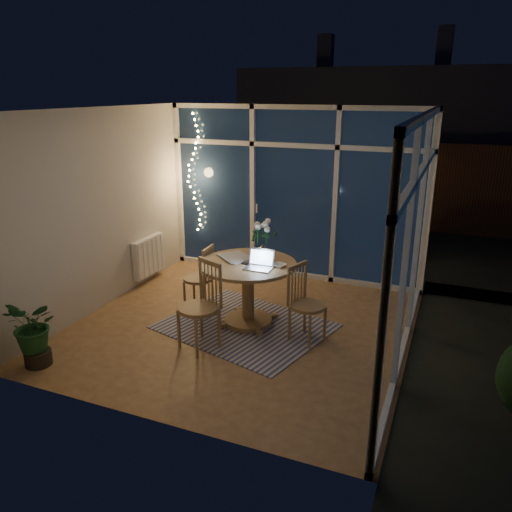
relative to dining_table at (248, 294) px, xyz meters
The scene contains 25 objects.
floor 0.42m from the dining_table, 110.62° to the right, with size 4.00×4.00×0.00m, color brown.
ceiling 2.20m from the dining_table, 110.62° to the right, with size 4.00×4.00×0.00m, color white.
wall_back 2.09m from the dining_table, 91.27° to the left, with size 4.00×0.04×2.60m, color beige.
wall_front 2.29m from the dining_table, 91.14° to the right, with size 4.00×0.04×2.60m, color beige.
wall_left 2.23m from the dining_table, behind, with size 0.04×4.00×2.60m, color beige.
wall_right 2.16m from the dining_table, ahead, with size 0.04×4.00×2.60m, color beige.
window_wall_back 2.05m from the dining_table, 91.30° to the left, with size 4.00×0.10×2.60m, color white.
window_wall_right 2.12m from the dining_table, ahead, with size 0.10×4.00×2.60m, color white.
radiator 2.13m from the dining_table, 158.30° to the left, with size 0.10×0.70×0.58m, color white.
fairy_lights 2.69m from the dining_table, 133.73° to the left, with size 0.24×0.10×1.85m, color #FFCA66, non-canonical shape.
garden_patio 4.93m from the dining_table, 84.65° to the left, with size 12.00×6.00×0.10m, color black.
garden_fence 5.41m from the dining_table, 90.45° to the left, with size 11.00×0.08×1.80m, color #341C12.
neighbour_roof 8.58m from the dining_table, 88.24° to the left, with size 7.00×3.00×2.20m, color #34353E.
garden_shrubs 3.39m from the dining_table, 104.36° to the left, with size 0.90×0.90×0.90m, color black.
rug 0.41m from the dining_table, 90.00° to the right, with size 1.91×1.53×0.01m, color beige.
dining_table is the anchor object (origin of this frame).
chair_left 0.82m from the dining_table, 166.71° to the left, with size 0.41×0.41×0.89m, color olive.
chair_right 0.83m from the dining_table, 10.33° to the right, with size 0.43×0.43×0.93m, color olive.
chair_front 0.83m from the dining_table, 108.98° to the right, with size 0.48×0.48×1.03m, color olive.
laptop 0.58m from the dining_table, 37.17° to the right, with size 0.32×0.27×0.23m, color #BBBBC0, non-canonical shape.
flower_vase 0.57m from the dining_table, 65.99° to the left, with size 0.20×0.20×0.21m, color silver.
bowl 0.58m from the dining_table, ahead, with size 0.15×0.15×0.04m, color white.
newspapers 0.47m from the dining_table, 153.21° to the left, with size 0.42×0.32×0.02m, color beige.
phone 0.41m from the dining_table, 99.18° to the right, with size 0.10×0.05×0.01m, color black.
potted_plant 2.44m from the dining_table, 133.85° to the right, with size 0.54×0.47×0.76m, color #19471F.
Camera 1 is at (2.29, -5.12, 2.81)m, focal length 35.00 mm.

